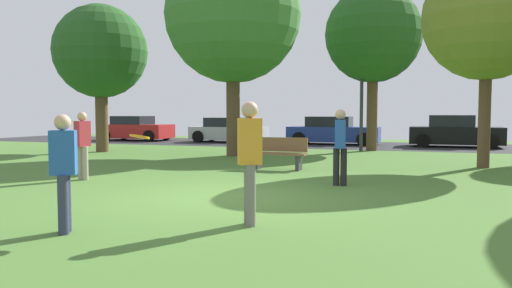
{
  "coord_description": "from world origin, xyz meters",
  "views": [
    {
      "loc": [
        3.73,
        -8.44,
        1.59
      ],
      "look_at": [
        0.0,
        2.09,
        0.88
      ],
      "focal_mm": 34.27,
      "sensor_mm": 36.0,
      "label": 1
    }
  ],
  "objects_px": {
    "birch_tree_lone": "(373,35)",
    "street_lamp_post": "(362,97)",
    "maple_tree_far": "(233,15)",
    "person_thrower": "(250,157)",
    "person_catcher": "(64,168)",
    "parked_car_blue": "(333,131)",
    "maple_tree_near": "(100,52)",
    "oak_tree_right": "(487,17)",
    "person_walking": "(83,143)",
    "park_bench": "(279,153)",
    "parked_car_black": "(455,132)",
    "parked_car_silver": "(228,131)",
    "person_bystander": "(340,144)",
    "frisbee_disc": "(140,137)",
    "parked_car_red": "(135,129)"
  },
  "relations": [
    {
      "from": "birch_tree_lone",
      "to": "street_lamp_post",
      "type": "height_order",
      "value": "birch_tree_lone"
    },
    {
      "from": "maple_tree_far",
      "to": "person_thrower",
      "type": "height_order",
      "value": "maple_tree_far"
    },
    {
      "from": "person_catcher",
      "to": "parked_car_blue",
      "type": "relative_size",
      "value": 0.34
    },
    {
      "from": "maple_tree_near",
      "to": "person_catcher",
      "type": "bearing_deg",
      "value": -54.93
    },
    {
      "from": "oak_tree_right",
      "to": "maple_tree_far",
      "type": "height_order",
      "value": "maple_tree_far"
    },
    {
      "from": "person_walking",
      "to": "park_bench",
      "type": "distance_m",
      "value": 5.25
    },
    {
      "from": "parked_car_black",
      "to": "oak_tree_right",
      "type": "bearing_deg",
      "value": -87.73
    },
    {
      "from": "person_thrower",
      "to": "parked_car_silver",
      "type": "distance_m",
      "value": 20.03
    },
    {
      "from": "birch_tree_lone",
      "to": "person_catcher",
      "type": "xyz_separation_m",
      "value": [
        -2.25,
        -15.95,
        -3.99
      ]
    },
    {
      "from": "birch_tree_lone",
      "to": "person_walking",
      "type": "distance_m",
      "value": 13.42
    },
    {
      "from": "person_thrower",
      "to": "person_bystander",
      "type": "distance_m",
      "value": 4.24
    },
    {
      "from": "maple_tree_far",
      "to": "park_bench",
      "type": "height_order",
      "value": "maple_tree_far"
    },
    {
      "from": "birch_tree_lone",
      "to": "street_lamp_post",
      "type": "bearing_deg",
      "value": -127.88
    },
    {
      "from": "maple_tree_near",
      "to": "frisbee_disc",
      "type": "height_order",
      "value": "maple_tree_near"
    },
    {
      "from": "person_walking",
      "to": "park_bench",
      "type": "height_order",
      "value": "person_walking"
    },
    {
      "from": "parked_car_red",
      "to": "park_bench",
      "type": "relative_size",
      "value": 2.59
    },
    {
      "from": "person_catcher",
      "to": "person_bystander",
      "type": "height_order",
      "value": "person_bystander"
    },
    {
      "from": "maple_tree_far",
      "to": "person_catcher",
      "type": "xyz_separation_m",
      "value": [
        2.37,
        -11.71,
        -4.32
      ]
    },
    {
      "from": "birch_tree_lone",
      "to": "person_thrower",
      "type": "relative_size",
      "value": 3.93
    },
    {
      "from": "oak_tree_right",
      "to": "parked_car_blue",
      "type": "bearing_deg",
      "value": 123.59
    },
    {
      "from": "parked_car_red",
      "to": "street_lamp_post",
      "type": "distance_m",
      "value": 14.16
    },
    {
      "from": "oak_tree_right",
      "to": "person_walking",
      "type": "height_order",
      "value": "oak_tree_right"
    },
    {
      "from": "oak_tree_right",
      "to": "person_thrower",
      "type": "height_order",
      "value": "oak_tree_right"
    },
    {
      "from": "maple_tree_near",
      "to": "street_lamp_post",
      "type": "relative_size",
      "value": 1.33
    },
    {
      "from": "person_bystander",
      "to": "person_walking",
      "type": "height_order",
      "value": "person_bystander"
    },
    {
      "from": "maple_tree_far",
      "to": "parked_car_silver",
      "type": "xyz_separation_m",
      "value": [
        -3.52,
        7.88,
        -4.56
      ]
    },
    {
      "from": "birch_tree_lone",
      "to": "person_thrower",
      "type": "xyz_separation_m",
      "value": [
        -0.09,
        -14.7,
        -3.87
      ]
    },
    {
      "from": "maple_tree_far",
      "to": "person_thrower",
      "type": "bearing_deg",
      "value": -66.62
    },
    {
      "from": "person_walking",
      "to": "parked_car_black",
      "type": "bearing_deg",
      "value": -15.2
    },
    {
      "from": "person_bystander",
      "to": "person_walking",
      "type": "relative_size",
      "value": 1.03
    },
    {
      "from": "parked_car_black",
      "to": "person_thrower",
      "type": "bearing_deg",
      "value": -100.87
    },
    {
      "from": "parked_car_red",
      "to": "parked_car_blue",
      "type": "xyz_separation_m",
      "value": [
        11.55,
        0.31,
        -0.01
      ]
    },
    {
      "from": "person_walking",
      "to": "person_catcher",
      "type": "bearing_deg",
      "value": -128.3
    },
    {
      "from": "person_thrower",
      "to": "person_walking",
      "type": "height_order",
      "value": "person_thrower"
    },
    {
      "from": "street_lamp_post",
      "to": "person_thrower",
      "type": "bearing_deg",
      "value": -88.83
    },
    {
      "from": "parked_car_black",
      "to": "parked_car_blue",
      "type": "bearing_deg",
      "value": 179.35
    },
    {
      "from": "person_catcher",
      "to": "frisbee_disc",
      "type": "distance_m",
      "value": 1.07
    },
    {
      "from": "person_thrower",
      "to": "parked_car_black",
      "type": "xyz_separation_m",
      "value": [
        3.52,
        18.33,
        -0.29
      ]
    },
    {
      "from": "maple_tree_near",
      "to": "person_bystander",
      "type": "distance_m",
      "value": 12.88
    },
    {
      "from": "street_lamp_post",
      "to": "frisbee_disc",
      "type": "bearing_deg",
      "value": -93.88
    },
    {
      "from": "maple_tree_near",
      "to": "person_thrower",
      "type": "height_order",
      "value": "maple_tree_near"
    },
    {
      "from": "person_thrower",
      "to": "person_bystander",
      "type": "relative_size",
      "value": 1.05
    },
    {
      "from": "parked_car_red",
      "to": "parked_car_silver",
      "type": "distance_m",
      "value": 5.78
    },
    {
      "from": "parked_car_black",
      "to": "maple_tree_far",
      "type": "bearing_deg",
      "value": -135.61
    },
    {
      "from": "frisbee_disc",
      "to": "parked_car_silver",
      "type": "relative_size",
      "value": 0.09
    },
    {
      "from": "person_thrower",
      "to": "street_lamp_post",
      "type": "distance_m",
      "value": 14.27
    },
    {
      "from": "maple_tree_near",
      "to": "oak_tree_right",
      "type": "relative_size",
      "value": 0.97
    },
    {
      "from": "maple_tree_near",
      "to": "birch_tree_lone",
      "type": "xyz_separation_m",
      "value": [
        10.4,
        4.33,
        0.78
      ]
    },
    {
      "from": "maple_tree_near",
      "to": "person_walking",
      "type": "xyz_separation_m",
      "value": [
        4.92,
        -7.26,
        -3.18
      ]
    },
    {
      "from": "birch_tree_lone",
      "to": "person_catcher",
      "type": "height_order",
      "value": "birch_tree_lone"
    }
  ]
}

